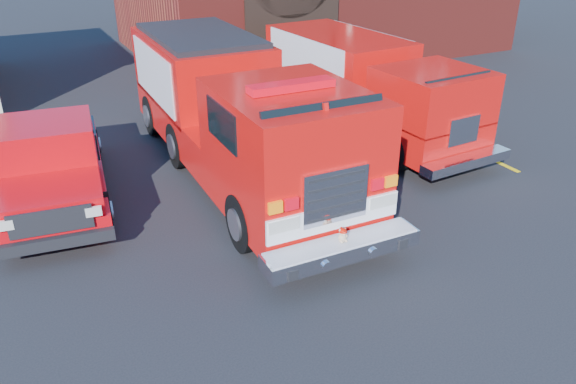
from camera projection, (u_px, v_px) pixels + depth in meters
ground at (259, 227)px, 10.89m from camera, size 100.00×100.00×0.00m
parking_stripe_near at (473, 151)px, 14.37m from camera, size 0.12×3.00×0.01m
parking_stripe_mid at (400, 117)px, 16.74m from camera, size 0.12×3.00×0.01m
parking_stripe_far at (346, 91)px, 19.12m from camera, size 0.12×3.00×0.01m
fire_engine at (235, 112)px, 12.48m from camera, size 2.84×9.41×2.88m
pickup_truck at (52, 161)px, 11.64m from camera, size 2.64×5.67×1.79m
secondary_truck at (364, 84)px, 15.12m from camera, size 2.67×7.63×2.44m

